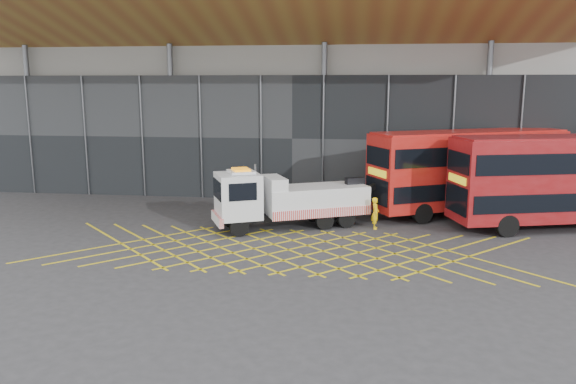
# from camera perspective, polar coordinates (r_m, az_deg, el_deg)

# --- Properties ---
(ground_plane) EXTENTS (120.00, 120.00, 0.00)m
(ground_plane) POSITION_cam_1_polar(r_m,az_deg,el_deg) (26.33, -6.94, -5.59)
(ground_plane) COLOR #2D2D30
(road_markings) EXTENTS (23.16, 7.16, 0.01)m
(road_markings) POSITION_cam_1_polar(r_m,az_deg,el_deg) (25.74, 0.01, -5.88)
(road_markings) COLOR gold
(road_markings) RESTS_ON ground_plane
(construction_building) EXTENTS (55.00, 23.97, 18.00)m
(construction_building) POSITION_cam_1_polar(r_m,az_deg,el_deg) (43.09, 1.49, 12.94)
(construction_building) COLOR gray
(construction_building) RESTS_ON ground_plane
(recovery_truck) EXTENTS (9.15, 5.43, 3.32)m
(recovery_truck) POSITION_cam_1_polar(r_m,az_deg,el_deg) (29.28, -0.12, -0.74)
(recovery_truck) COLOR black
(recovery_truck) RESTS_ON ground_plane
(bus_towed) EXTENTS (11.78, 7.83, 4.83)m
(bus_towed) POSITION_cam_1_polar(r_m,az_deg,el_deg) (33.98, 17.85, 2.33)
(bus_towed) COLOR #AD140F
(bus_towed) RESTS_ON ground_plane
(bus_second) EXTENTS (12.18, 5.78, 4.84)m
(bus_second) POSITION_cam_1_polar(r_m,az_deg,el_deg) (32.37, 26.42, 1.32)
(bus_second) COLOR maroon
(bus_second) RESTS_ON ground_plane
(worker) EXTENTS (0.41, 0.62, 1.67)m
(worker) POSITION_cam_1_polar(r_m,az_deg,el_deg) (29.58, 8.87, -2.13)
(worker) COLOR yellow
(worker) RESTS_ON ground_plane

